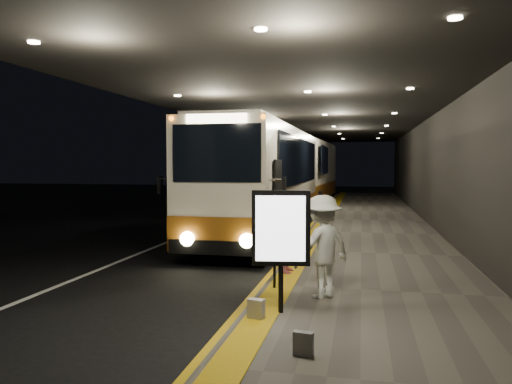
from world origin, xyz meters
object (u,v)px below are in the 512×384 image
(coach_main, at_px, (264,185))
(coach_second, at_px, (306,174))
(bag_polka, at_px, (303,344))
(info_sign, at_px, (281,230))
(bag_plain, at_px, (256,309))
(stanchion_post, at_px, (275,260))
(passenger_waiting_white, at_px, (322,246))
(passenger_boarding, at_px, (288,235))

(coach_main, height_order, coach_second, coach_second)
(bag_polka, bearing_deg, info_sign, 108.09)
(bag_plain, xyz_separation_m, info_sign, (0.32, 0.40, 1.18))
(stanchion_post, bearing_deg, passenger_waiting_white, -25.40)
(stanchion_post, bearing_deg, bag_plain, -88.52)
(coach_main, xyz_separation_m, stanchion_post, (1.75, -7.92, -1.09))
(info_sign, bearing_deg, stanchion_post, 94.87)
(coach_second, distance_m, stanchion_post, 22.89)
(bag_polka, distance_m, stanchion_post, 3.41)
(coach_second, relative_size, passenger_waiting_white, 6.83)
(coach_main, height_order, stanchion_post, coach_main)
(coach_second, height_order, bag_polka, coach_second)
(passenger_waiting_white, bearing_deg, coach_main, -117.24)
(passenger_boarding, bearing_deg, coach_main, 14.32)
(coach_main, relative_size, passenger_waiting_white, 6.54)
(passenger_waiting_white, bearing_deg, coach_second, -128.17)
(passenger_boarding, distance_m, passenger_waiting_white, 2.10)
(bag_polka, xyz_separation_m, stanchion_post, (-0.93, 3.26, 0.40))
(bag_polka, xyz_separation_m, bag_plain, (-0.88, 1.33, 0.00))
(bag_polka, height_order, bag_plain, bag_plain)
(coach_main, bearing_deg, bag_plain, -79.27)
(coach_second, distance_m, info_sign, 24.42)
(bag_plain, distance_m, stanchion_post, 1.97)
(passenger_waiting_white, xyz_separation_m, bag_plain, (-0.89, -1.48, -0.77))
(coach_main, distance_m, passenger_boarding, 6.77)
(coach_main, distance_m, stanchion_post, 8.19)
(passenger_waiting_white, xyz_separation_m, bag_polka, (-0.01, -2.81, -0.77))
(info_sign, height_order, stanchion_post, info_sign)
(passenger_boarding, bearing_deg, info_sign, -175.14)
(coach_second, relative_size, bag_plain, 40.64)
(passenger_boarding, height_order, info_sign, info_sign)
(coach_second, distance_m, passenger_waiting_white, 23.42)
(passenger_waiting_white, height_order, bag_polka, passenger_waiting_white)
(bag_polka, relative_size, bag_plain, 0.98)
(coach_main, relative_size, bag_plain, 38.94)
(coach_second, bearing_deg, passenger_boarding, -82.51)
(bag_polka, bearing_deg, passenger_waiting_white, 89.76)
(info_sign, bearing_deg, passenger_boarding, 87.44)
(coach_main, distance_m, info_sign, 9.70)
(bag_polka, height_order, info_sign, info_sign)
(info_sign, xyz_separation_m, stanchion_post, (-0.37, 1.53, -0.78))
(passenger_boarding, relative_size, passenger_waiting_white, 0.92)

